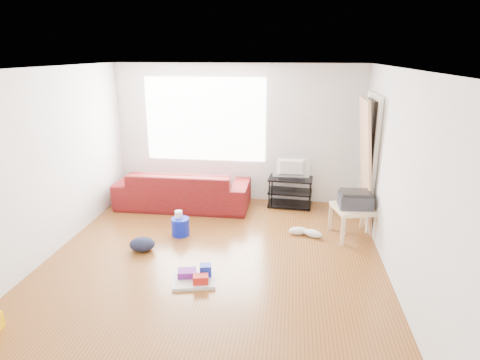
# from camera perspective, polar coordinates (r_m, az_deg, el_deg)

# --- Properties ---
(room) EXTENTS (4.51, 5.01, 2.51)m
(room) POSITION_cam_1_polar(r_m,az_deg,el_deg) (5.10, -3.06, 1.49)
(room) COLOR brown
(room) RESTS_ON ground
(sofa) EXTENTS (2.35, 0.92, 0.69)m
(sofa) POSITION_cam_1_polar(r_m,az_deg,el_deg) (7.38, -7.94, -3.71)
(sofa) COLOR #5B030E
(sofa) RESTS_ON ground
(tv_stand) EXTENTS (0.80, 0.50, 0.53)m
(tv_stand) POSITION_cam_1_polar(r_m,az_deg,el_deg) (7.29, 7.14, -1.64)
(tv_stand) COLOR black
(tv_stand) RESTS_ON ground
(tv) EXTENTS (0.65, 0.09, 0.38)m
(tv) POSITION_cam_1_polar(r_m,az_deg,el_deg) (7.15, 7.28, 1.72)
(tv) COLOR black
(tv) RESTS_ON tv_stand
(side_table) EXTENTS (0.71, 0.71, 0.47)m
(side_table) POSITION_cam_1_polar(r_m,az_deg,el_deg) (6.26, 15.92, -4.35)
(side_table) COLOR tan
(side_table) RESTS_ON ground
(printer) EXTENTS (0.49, 0.39, 0.25)m
(printer) POSITION_cam_1_polar(r_m,az_deg,el_deg) (6.19, 16.07, -2.67)
(printer) COLOR #25262D
(printer) RESTS_ON side_table
(bucket) EXTENTS (0.33, 0.33, 0.27)m
(bucket) POSITION_cam_1_polar(r_m,az_deg,el_deg) (6.28, -8.41, -7.71)
(bucket) COLOR #0919B0
(bucket) RESTS_ON ground
(toilet_paper) EXTENTS (0.11, 0.11, 0.10)m
(toilet_paper) POSITION_cam_1_polar(r_m,az_deg,el_deg) (6.24, -8.68, -5.99)
(toilet_paper) COLOR silver
(toilet_paper) RESTS_ON bucket
(cleaning_tray) EXTENTS (0.58, 0.51, 0.18)m
(cleaning_tray) POSITION_cam_1_polar(r_m,az_deg,el_deg) (5.07, -6.34, -13.57)
(cleaning_tray) COLOR silver
(cleaning_tray) RESTS_ON ground
(backpack) EXTENTS (0.39, 0.33, 0.19)m
(backpack) POSITION_cam_1_polar(r_m,az_deg,el_deg) (5.92, -13.67, -9.71)
(backpack) COLOR black
(backpack) RESTS_ON ground
(sneakers) EXTENTS (0.54, 0.28, 0.12)m
(sneakers) POSITION_cam_1_polar(r_m,az_deg,el_deg) (6.24, 9.28, -7.33)
(sneakers) COLOR silver
(sneakers) RESTS_ON ground
(door_panel) EXTENTS (0.25, 0.81, 2.03)m
(door_panel) POSITION_cam_1_polar(r_m,az_deg,el_deg) (6.83, 16.64, -6.14)
(door_panel) COLOR tan
(door_panel) RESTS_ON ground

